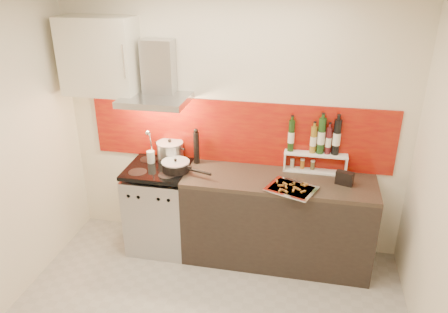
% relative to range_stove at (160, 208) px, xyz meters
% --- Properties ---
extents(back_wall, '(3.40, 0.02, 2.60)m').
position_rel_range_stove_xyz_m(back_wall, '(0.70, 0.30, 0.86)').
color(back_wall, silver).
rests_on(back_wall, ground).
extents(backsplash, '(3.00, 0.02, 0.64)m').
position_rel_range_stove_xyz_m(backsplash, '(0.75, 0.29, 0.78)').
color(backsplash, maroon).
rests_on(backsplash, back_wall).
extents(range_stove, '(0.60, 0.60, 0.91)m').
position_rel_range_stove_xyz_m(range_stove, '(0.00, 0.00, 0.00)').
color(range_stove, '#B7B7BA').
rests_on(range_stove, ground).
extents(counter, '(1.80, 0.60, 0.90)m').
position_rel_range_stove_xyz_m(counter, '(1.20, 0.00, 0.01)').
color(counter, black).
rests_on(counter, ground).
extents(range_hood, '(0.62, 0.50, 0.61)m').
position_rel_range_stove_xyz_m(range_hood, '(0.00, 0.14, 1.30)').
color(range_hood, '#B7B7BA').
rests_on(range_hood, back_wall).
extents(upper_cabinet, '(0.70, 0.35, 0.72)m').
position_rel_range_stove_xyz_m(upper_cabinet, '(-0.55, 0.13, 1.51)').
color(upper_cabinet, beige).
rests_on(upper_cabinet, back_wall).
extents(stock_pot, '(0.27, 0.27, 0.23)m').
position_rel_range_stove_xyz_m(stock_pot, '(0.08, 0.19, 0.57)').
color(stock_pot, '#B7B7BA').
rests_on(stock_pot, range_stove).
extents(saute_pan, '(0.52, 0.27, 0.13)m').
position_rel_range_stove_xyz_m(saute_pan, '(0.21, -0.04, 0.52)').
color(saute_pan, black).
rests_on(saute_pan, range_stove).
extents(utensil_jar, '(0.08, 0.12, 0.38)m').
position_rel_range_stove_xyz_m(utensil_jar, '(-0.10, 0.08, 0.57)').
color(utensil_jar, silver).
rests_on(utensil_jar, range_stove).
extents(pepper_mill, '(0.06, 0.06, 0.37)m').
position_rel_range_stove_xyz_m(pepper_mill, '(0.35, 0.19, 0.64)').
color(pepper_mill, black).
rests_on(pepper_mill, counter).
extents(step_shelf, '(0.60, 0.16, 0.54)m').
position_rel_range_stove_xyz_m(step_shelf, '(1.53, 0.24, 0.70)').
color(step_shelf, white).
rests_on(step_shelf, counter).
extents(caddy_box, '(0.17, 0.11, 0.13)m').
position_rel_range_stove_xyz_m(caddy_box, '(1.79, 0.01, 0.52)').
color(caddy_box, black).
rests_on(caddy_box, counter).
extents(baking_tray, '(0.50, 0.44, 0.03)m').
position_rel_range_stove_xyz_m(baking_tray, '(1.32, -0.20, 0.47)').
color(baking_tray, silver).
rests_on(baking_tray, counter).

